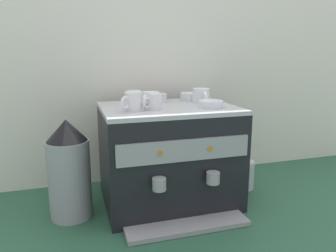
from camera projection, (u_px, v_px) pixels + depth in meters
ground_plane at (168, 200)px, 1.59m from camera, size 4.00×4.00×0.00m
tiled_backsplash_wall at (150, 88)px, 1.81m from camera, size 2.80×0.03×1.03m
espresso_machine at (168, 155)px, 1.54m from camera, size 0.61×0.58×0.47m
ceramic_cup_0 at (135, 97)px, 1.54m from camera, size 0.09×0.10×0.06m
ceramic_cup_1 at (132, 102)px, 1.36m from camera, size 0.10×0.09×0.08m
ceramic_cup_2 at (201, 96)px, 1.57m from camera, size 0.08×0.12×0.07m
ceramic_cup_3 at (154, 102)px, 1.39m from camera, size 0.09×0.06×0.07m
ceramic_cup_4 at (150, 99)px, 1.48m from camera, size 0.10×0.10×0.07m
ceramic_bowl_0 at (210, 104)px, 1.46m from camera, size 0.11×0.11×0.03m
ceramic_bowl_1 at (157, 98)px, 1.61m from camera, size 0.10×0.10×0.04m
ceramic_bowl_2 at (190, 97)px, 1.67m from camera, size 0.10×0.10×0.04m
coffee_grinder at (69, 170)px, 1.39m from camera, size 0.18×0.18×0.44m
milk_pitcher at (244, 175)px, 1.72m from camera, size 0.11×0.11×0.15m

